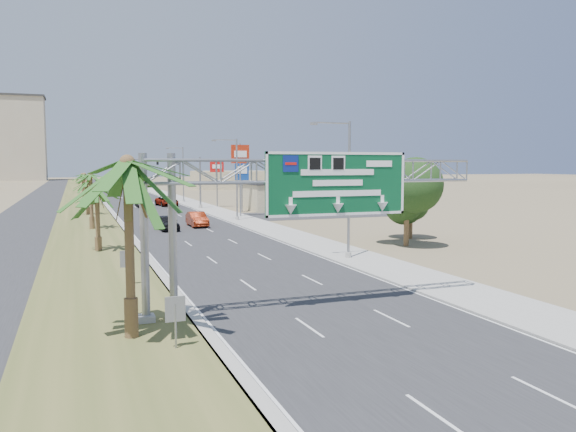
# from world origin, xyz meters

# --- Properties ---
(ground) EXTENTS (600.00, 600.00, 0.00)m
(ground) POSITION_xyz_m (0.00, 0.00, 0.00)
(ground) COLOR #8C7A59
(ground) RESTS_ON ground
(road) EXTENTS (12.00, 300.00, 0.02)m
(road) POSITION_xyz_m (0.00, 110.00, 0.01)
(road) COLOR #28282B
(road) RESTS_ON ground
(sidewalk_right) EXTENTS (4.00, 300.00, 0.10)m
(sidewalk_right) POSITION_xyz_m (8.50, 110.00, 0.05)
(sidewalk_right) COLOR #9E9B93
(sidewalk_right) RESTS_ON ground
(median_grass) EXTENTS (7.00, 300.00, 0.12)m
(median_grass) POSITION_xyz_m (-10.00, 110.00, 0.06)
(median_grass) COLOR #4C5425
(median_grass) RESTS_ON ground
(opposing_road) EXTENTS (8.00, 300.00, 0.02)m
(opposing_road) POSITION_xyz_m (-17.00, 110.00, 0.01)
(opposing_road) COLOR #28282B
(opposing_road) RESTS_ON ground
(sign_gantry) EXTENTS (16.75, 1.24, 7.50)m
(sign_gantry) POSITION_xyz_m (-1.06, 9.93, 6.06)
(sign_gantry) COLOR gray
(sign_gantry) RESTS_ON ground
(palm_near) EXTENTS (5.70, 5.70, 8.35)m
(palm_near) POSITION_xyz_m (-9.20, 8.00, 6.93)
(palm_near) COLOR brown
(palm_near) RESTS_ON ground
(palm_row_b) EXTENTS (3.99, 3.99, 5.95)m
(palm_row_b) POSITION_xyz_m (-9.50, 32.00, 4.90)
(palm_row_b) COLOR brown
(palm_row_b) RESTS_ON ground
(palm_row_c) EXTENTS (3.99, 3.99, 6.75)m
(palm_row_c) POSITION_xyz_m (-9.50, 48.00, 5.66)
(palm_row_c) COLOR brown
(palm_row_c) RESTS_ON ground
(palm_row_d) EXTENTS (3.99, 3.99, 5.45)m
(palm_row_d) POSITION_xyz_m (-9.50, 66.00, 4.42)
(palm_row_d) COLOR brown
(palm_row_d) RESTS_ON ground
(palm_row_e) EXTENTS (3.99, 3.99, 6.15)m
(palm_row_e) POSITION_xyz_m (-9.50, 85.00, 5.09)
(palm_row_e) COLOR brown
(palm_row_e) RESTS_ON ground
(palm_row_f) EXTENTS (3.99, 3.99, 5.75)m
(palm_row_f) POSITION_xyz_m (-9.50, 110.00, 4.71)
(palm_row_f) COLOR brown
(palm_row_f) RESTS_ON ground
(streetlight_near) EXTENTS (3.27, 0.44, 10.00)m
(streetlight_near) POSITION_xyz_m (7.30, 22.00, 4.69)
(streetlight_near) COLOR gray
(streetlight_near) RESTS_ON ground
(streetlight_mid) EXTENTS (3.27, 0.44, 10.00)m
(streetlight_mid) POSITION_xyz_m (7.30, 52.00, 4.69)
(streetlight_mid) COLOR gray
(streetlight_mid) RESTS_ON ground
(streetlight_far) EXTENTS (3.27, 0.44, 10.00)m
(streetlight_far) POSITION_xyz_m (7.30, 88.00, 4.69)
(streetlight_far) COLOR gray
(streetlight_far) RESTS_ON ground
(signal_mast) EXTENTS (10.28, 0.71, 8.00)m
(signal_mast) POSITION_xyz_m (5.17, 71.97, 4.85)
(signal_mast) COLOR gray
(signal_mast) RESTS_ON ground
(store_building) EXTENTS (18.00, 10.00, 4.00)m
(store_building) POSITION_xyz_m (22.00, 66.00, 2.00)
(store_building) COLOR tan
(store_building) RESTS_ON ground
(oak_near) EXTENTS (4.50, 4.50, 6.80)m
(oak_near) POSITION_xyz_m (15.00, 26.00, 4.53)
(oak_near) COLOR brown
(oak_near) RESTS_ON ground
(oak_far) EXTENTS (3.50, 3.50, 5.60)m
(oak_far) POSITION_xyz_m (18.00, 30.00, 3.82)
(oak_far) COLOR brown
(oak_far) RESTS_ON ground
(median_signback_a) EXTENTS (0.75, 0.08, 2.08)m
(median_signback_a) POSITION_xyz_m (-7.80, 6.00, 1.45)
(median_signback_a) COLOR gray
(median_signback_a) RESTS_ON ground
(median_signback_b) EXTENTS (0.75, 0.08, 2.08)m
(median_signback_b) POSITION_xyz_m (-8.50, 18.00, 1.45)
(median_signback_b) COLOR gray
(median_signback_b) RESTS_ON ground
(tower_distant) EXTENTS (20.00, 16.00, 35.00)m
(tower_distant) POSITION_xyz_m (-32.00, 250.00, 17.50)
(tower_distant) COLOR tan
(tower_distant) RESTS_ON ground
(building_distant_right) EXTENTS (20.00, 12.00, 5.00)m
(building_distant_right) POSITION_xyz_m (30.00, 140.00, 2.50)
(building_distant_right) COLOR tan
(building_distant_right) RESTS_ON ground
(car_left_lane) EXTENTS (2.21, 4.80, 1.59)m
(car_left_lane) POSITION_xyz_m (-2.16, 44.69, 0.80)
(car_left_lane) COLOR black
(car_left_lane) RESTS_ON ground
(car_mid_lane) EXTENTS (1.75, 4.93, 1.62)m
(car_mid_lane) POSITION_xyz_m (1.50, 47.08, 0.81)
(car_mid_lane) COLOR maroon
(car_mid_lane) RESTS_ON ground
(car_right_lane) EXTENTS (3.41, 6.19, 1.64)m
(car_right_lane) POSITION_xyz_m (3.08, 79.18, 0.82)
(car_right_lane) COLOR gray
(car_right_lane) RESTS_ON ground
(car_far) EXTENTS (2.05, 4.70, 1.34)m
(car_far) POSITION_xyz_m (-1.02, 77.59, 0.67)
(car_far) COLOR black
(car_far) RESTS_ON ground
(pole_sign_red_near) EXTENTS (2.40, 0.36, 9.64)m
(pole_sign_red_near) POSITION_xyz_m (9.24, 56.57, 7.63)
(pole_sign_red_near) COLOR gray
(pole_sign_red_near) RESTS_ON ground
(pole_sign_blue) EXTENTS (2.02, 0.75, 7.80)m
(pole_sign_blue) POSITION_xyz_m (11.47, 63.47, 5.79)
(pole_sign_blue) COLOR gray
(pole_sign_blue) RESTS_ON ground
(pole_sign_red_far) EXTENTS (2.15, 1.10, 7.65)m
(pole_sign_red_far) POSITION_xyz_m (10.33, 73.87, 6.00)
(pole_sign_red_far) COLOR gray
(pole_sign_red_far) RESTS_ON ground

